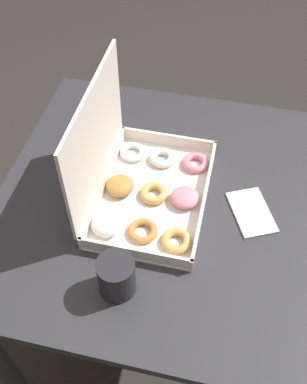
# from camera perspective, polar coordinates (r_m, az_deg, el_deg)

# --- Properties ---
(ground_plane) EXTENTS (8.00, 8.00, 0.00)m
(ground_plane) POSITION_cam_1_polar(r_m,az_deg,el_deg) (1.90, 0.24, -15.34)
(ground_plane) COLOR #2D2826
(dining_table) EXTENTS (0.91, 0.87, 0.77)m
(dining_table) POSITION_cam_1_polar(r_m,az_deg,el_deg) (1.34, 0.33, -4.01)
(dining_table) COLOR #2D2D33
(dining_table) RESTS_ON ground_plane
(donut_box) EXTENTS (0.41, 0.29, 0.34)m
(donut_box) POSITION_cam_1_polar(r_m,az_deg,el_deg) (1.19, -2.14, 1.55)
(donut_box) COLOR silver
(donut_box) RESTS_ON dining_table
(coffee_mug) EXTENTS (0.09, 0.09, 0.11)m
(coffee_mug) POSITION_cam_1_polar(r_m,az_deg,el_deg) (1.04, -4.73, -10.57)
(coffee_mug) COLOR #232328
(coffee_mug) RESTS_ON dining_table
(paper_napkin) EXTENTS (0.18, 0.15, 0.01)m
(paper_napkin) POSITION_cam_1_polar(r_m,az_deg,el_deg) (1.23, 12.34, -2.51)
(paper_napkin) COLOR white
(paper_napkin) RESTS_ON dining_table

